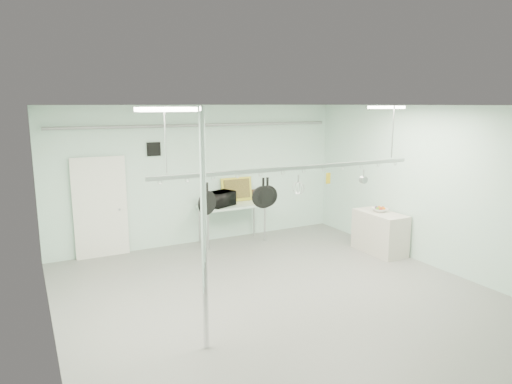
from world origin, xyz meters
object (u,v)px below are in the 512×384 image
prep_table (232,208)px  fruit_bowl (380,210)px  pot_rack (293,166)px  skillet_left (207,198)px  skillet_mid (263,193)px  chrome_pole (204,233)px  microwave (221,199)px  side_cabinet (380,233)px  skillet_right (267,192)px  coffee_canister (228,201)px

prep_table → fruit_bowl: (2.60, -2.12, 0.11)m
fruit_bowl → pot_rack: bearing=-158.5°
skillet_left → fruit_bowl: bearing=-8.8°
prep_table → skillet_mid: (-0.95, -3.30, 1.01)m
pot_rack → chrome_pole: bearing=-154.7°
microwave → chrome_pole: bearing=41.1°
pot_rack → skillet_mid: 0.68m
prep_table → pot_rack: size_ratio=0.33×
microwave → skillet_mid: size_ratio=1.25×
side_cabinet → fruit_bowl: size_ratio=3.64×
microwave → fruit_bowl: microwave is taller
skillet_right → microwave: bearing=84.8°
microwave → skillet_right: bearing=56.5°
microwave → side_cabinet: bearing=119.2°
pot_rack → prep_table: bearing=83.1°
fruit_bowl → skillet_right: 3.78m
skillet_right → side_cabinet: bearing=22.8°
fruit_bowl → skillet_mid: 3.85m
skillet_right → coffee_canister: bearing=81.9°
side_cabinet → skillet_mid: 3.93m
microwave → skillet_right: (-0.59, -3.28, 0.78)m
fruit_bowl → skillet_left: bearing=-165.3°
fruit_bowl → skillet_right: skillet_right is taller
microwave → fruit_bowl: 3.57m
prep_table → pot_rack: 3.61m
skillet_mid → skillet_right: (0.07, 0.00, 0.01)m
prep_table → side_cabinet: prep_table is taller
fruit_bowl → skillet_mid: size_ratio=0.67×
pot_rack → skillet_mid: (-0.55, 0.00, -0.39)m
chrome_pole → fruit_bowl: chrome_pole is taller
side_cabinet → fruit_bowl: fruit_bowl is taller
prep_table → coffee_canister: 0.22m
pot_rack → fruit_bowl: (3.00, 1.18, -1.29)m
side_cabinet → chrome_pole: bearing=-157.6°
skillet_left → pot_rack: bearing=-23.5°
skillet_mid → fruit_bowl: bearing=40.0°
coffee_canister → skillet_mid: (-0.83, -3.25, 0.83)m
pot_rack → skillet_mid: bearing=180.0°
prep_table → fruit_bowl: 3.35m
microwave → skillet_left: 3.74m
prep_table → skillet_right: (-0.88, -3.30, 1.02)m
prep_table → microwave: 0.38m
microwave → skillet_mid: bearing=55.3°
microwave → coffee_canister: 0.18m
microwave → fruit_bowl: size_ratio=1.85×
side_cabinet → skillet_left: (-4.45, -1.10, 1.40)m
coffee_canister → microwave: bearing=170.6°
chrome_pole → pot_rack: chrome_pole is taller
prep_table → coffee_canister: coffee_canister is taller
side_cabinet → microwave: microwave is taller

